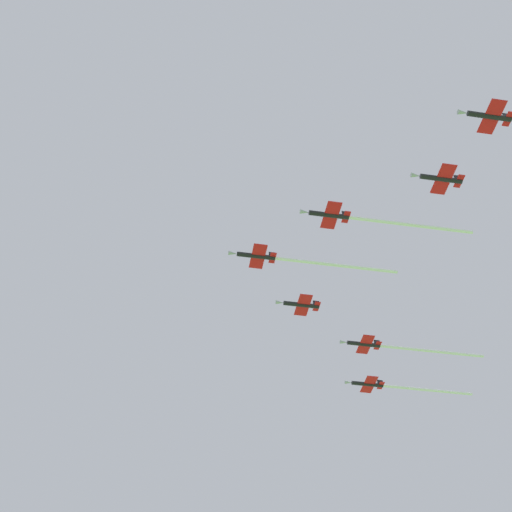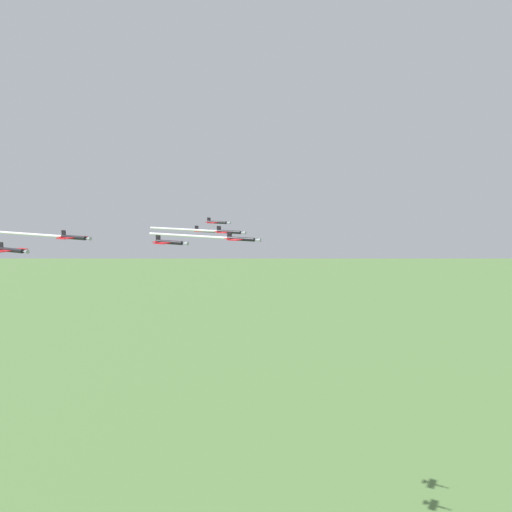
% 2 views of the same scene
% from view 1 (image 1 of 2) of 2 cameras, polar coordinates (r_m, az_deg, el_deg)
% --- Properties ---
extents(jet_lead, '(40.11, 14.12, 2.39)m').
position_cam_1_polar(jet_lead, '(175.30, 3.02, -0.34)').
color(jet_lead, black).
extents(jet_port_inner, '(39.29, 13.89, 2.39)m').
position_cam_1_polar(jet_port_inner, '(168.11, 8.68, 2.82)').
color(jet_port_inner, black).
extents(jet_starboard_inner, '(11.53, 8.73, 2.39)m').
position_cam_1_polar(jet_starboard_inner, '(186.98, 3.47, -3.80)').
color(jet_starboard_inner, black).
extents(jet_port_outer, '(11.53, 8.73, 2.39)m').
position_cam_1_polar(jet_port_outer, '(160.97, 14.13, 5.86)').
color(jet_port_outer, black).
extents(jet_starboard_outer, '(39.82, 14.04, 2.39)m').
position_cam_1_polar(jet_starboard_outer, '(206.87, 10.84, -7.00)').
color(jet_starboard_outer, black).
extents(jet_center_rear, '(11.53, 8.73, 2.39)m').
position_cam_1_polar(jet_center_rear, '(156.27, 17.62, 10.33)').
color(jet_center_rear, black).
extents(jet_port_trail, '(37.02, 13.24, 2.39)m').
position_cam_1_polar(jet_port_trail, '(218.51, 10.72, -9.96)').
color(jet_port_trail, black).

